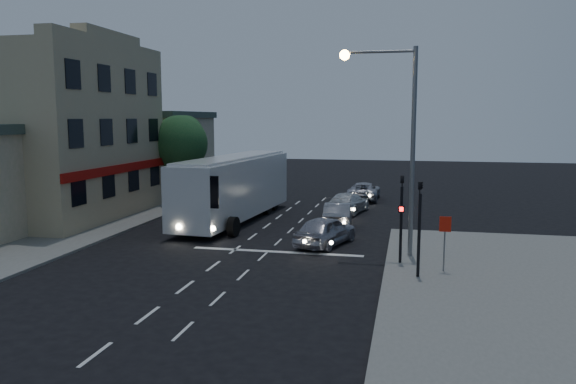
% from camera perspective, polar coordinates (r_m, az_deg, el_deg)
% --- Properties ---
extents(ground, '(120.00, 120.00, 0.00)m').
position_cam_1_polar(ground, '(24.65, -6.82, -6.90)').
color(ground, black).
extents(sidewalk_near, '(12.00, 24.00, 0.12)m').
position_cam_1_polar(sidewalk_near, '(20.18, 26.85, -10.78)').
color(sidewalk_near, slate).
rests_on(sidewalk_near, ground).
extents(sidewalk_far, '(12.00, 50.00, 0.12)m').
position_cam_1_polar(sidewalk_far, '(37.49, -21.81, -2.31)').
color(sidewalk_far, slate).
rests_on(sidewalk_far, ground).
extents(road_markings, '(8.00, 30.55, 0.01)m').
position_cam_1_polar(road_markings, '(27.37, -1.99, -5.38)').
color(road_markings, silver).
rests_on(road_markings, ground).
extents(tour_bus, '(3.64, 12.80, 3.88)m').
position_cam_1_polar(tour_bus, '(33.55, -5.45, 0.61)').
color(tour_bus, silver).
rests_on(tour_bus, ground).
extents(car_suv, '(2.92, 4.56, 1.44)m').
position_cam_1_polar(car_suv, '(27.17, 3.81, -3.94)').
color(car_suv, '#9D9DA8').
rests_on(car_suv, ground).
extents(car_sedan_a, '(1.77, 4.30, 1.39)m').
position_cam_1_polar(car_sedan_a, '(31.87, 5.09, -2.30)').
color(car_sedan_a, gray).
rests_on(car_sedan_a, ground).
extents(car_sedan_b, '(2.73, 4.87, 1.33)m').
position_cam_1_polar(car_sedan_b, '(36.49, 6.12, -1.10)').
color(car_sedan_b, silver).
rests_on(car_sedan_b, ground).
extents(car_sedan_c, '(2.23, 4.78, 1.32)m').
position_cam_1_polar(car_sedan_c, '(42.55, 7.72, 0.10)').
color(car_sedan_c, '#ACACB6').
rests_on(car_sedan_c, ground).
extents(traffic_signal_main, '(0.25, 0.35, 4.10)m').
position_cam_1_polar(traffic_signal_main, '(23.62, 11.45, -1.63)').
color(traffic_signal_main, black).
rests_on(traffic_signal_main, sidewalk_near).
extents(traffic_signal_side, '(0.18, 0.15, 4.10)m').
position_cam_1_polar(traffic_signal_side, '(21.67, 13.22, -2.50)').
color(traffic_signal_side, black).
rests_on(traffic_signal_side, sidewalk_near).
extents(regulatory_sign, '(0.45, 0.12, 2.20)m').
position_cam_1_polar(regulatory_sign, '(22.81, 15.64, -4.19)').
color(regulatory_sign, slate).
rests_on(regulatory_sign, sidewalk_near).
extents(streetlight, '(3.32, 0.44, 9.00)m').
position_cam_1_polar(streetlight, '(24.76, 11.11, 6.50)').
color(streetlight, slate).
rests_on(streetlight, sidewalk_near).
extents(main_building, '(10.12, 12.00, 11.00)m').
position_cam_1_polar(main_building, '(37.55, -23.40, 5.45)').
color(main_building, tan).
rests_on(main_building, sidewalk_far).
extents(low_building_north, '(9.40, 9.40, 6.50)m').
position_cam_1_polar(low_building_north, '(47.69, -14.43, 4.02)').
color(low_building_north, tan).
rests_on(low_building_north, sidewalk_far).
extents(street_tree, '(4.00, 4.00, 6.20)m').
position_cam_1_polar(street_tree, '(40.90, -10.95, 5.13)').
color(street_tree, black).
rests_on(street_tree, sidewalk_far).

